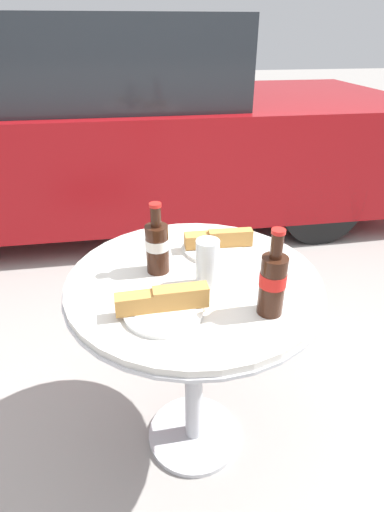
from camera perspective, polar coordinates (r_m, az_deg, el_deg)
ground_plane at (r=1.69m, az=0.22°, el=-24.24°), size 30.00×30.00×0.00m
bistro_table at (r=1.25m, az=0.27°, el=-8.08°), size 0.76×0.76×0.73m
cola_bottle_left at (r=1.01m, az=11.44°, el=-3.61°), size 0.07×0.07×0.24m
cola_bottle_right at (r=1.17m, az=-5.00°, el=1.50°), size 0.07×0.07×0.22m
drinking_glass at (r=1.11m, az=2.21°, el=-1.31°), size 0.07×0.07×0.14m
lunch_plate_near at (r=1.32m, az=3.67°, el=1.76°), size 0.23×0.23×0.07m
lunch_plate_far at (r=1.03m, az=-4.09°, el=-6.94°), size 0.24×0.21×0.07m
parked_car at (r=3.37m, az=-11.58°, el=17.32°), size 4.49×1.84×1.44m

